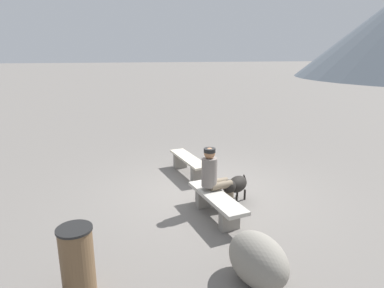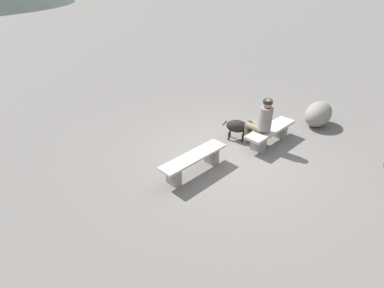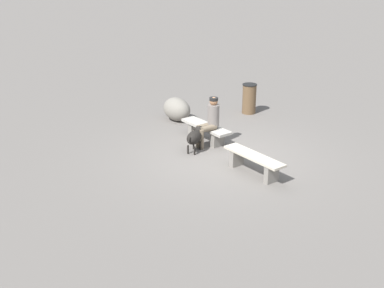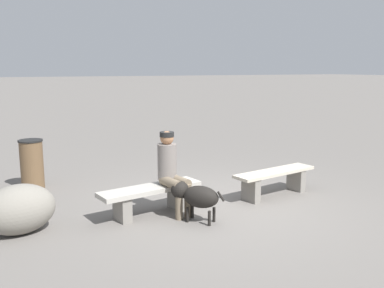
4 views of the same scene
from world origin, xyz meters
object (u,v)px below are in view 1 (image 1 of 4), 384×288
object	(u,v)px
bench_left	(189,163)
seated_person	(214,175)
bench_right	(216,202)
trash_bin	(77,261)
boulder	(258,260)
dog	(235,185)

from	to	relation	value
bench_left	seated_person	world-z (taller)	seated_person
bench_right	trash_bin	bearing A→B (deg)	-67.10
bench_right	boulder	world-z (taller)	boulder
dog	boulder	xyz separation A→B (m)	(2.36, -0.63, -0.05)
bench_right	dog	world-z (taller)	dog
bench_left	seated_person	xyz separation A→B (m)	(1.98, 0.01, 0.41)
bench_right	boulder	bearing A→B (deg)	-11.21
bench_left	boulder	xyz separation A→B (m)	(4.18, -0.11, 0.04)
boulder	trash_bin	bearing A→B (deg)	-99.82
dog	boulder	world-z (taller)	boulder
bench_left	trash_bin	bearing A→B (deg)	-41.66
seated_person	trash_bin	distance (m)	3.00
bench_right	boulder	distance (m)	1.87
bench_left	boulder	distance (m)	4.18
dog	boulder	size ratio (longest dim) A/B	0.72
bench_right	trash_bin	world-z (taller)	trash_bin
boulder	bench_right	bearing A→B (deg)	178.19
bench_left	seated_person	bearing A→B (deg)	-9.21
bench_left	trash_bin	world-z (taller)	trash_bin
dog	bench_left	bearing A→B (deg)	-112.89
dog	seated_person	bearing A→B (deg)	-20.94
bench_left	dog	world-z (taller)	dog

